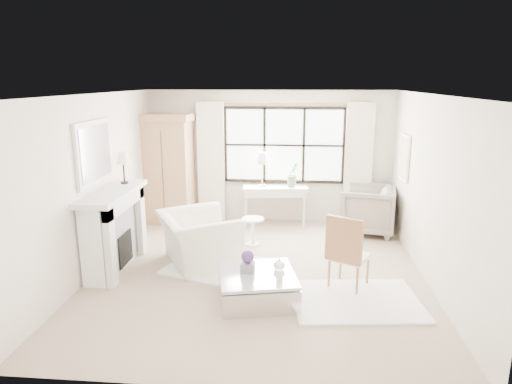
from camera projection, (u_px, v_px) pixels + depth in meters
The scene contains 32 objects.
floor at pixel (258, 272), 7.05m from camera, with size 5.50×5.50×0.00m, color tan.
ceiling at pixel (258, 94), 6.40m from camera, with size 5.50×5.50×0.00m, color white.
wall_back at pixel (269, 157), 9.38m from camera, with size 5.00×5.00×0.00m, color beige.
wall_front at pixel (232, 259), 4.07m from camera, with size 5.00×5.00×0.00m, color white.
wall_left at pixel (95, 184), 6.94m from camera, with size 5.50×5.50×0.00m, color silver.
wall_right at pixel (432, 191), 6.51m from camera, with size 5.50×5.50×0.00m, color beige.
window_pane at pixel (284, 145), 9.28m from camera, with size 2.40×0.02×1.50m, color white.
window_frame at pixel (284, 145), 9.27m from camera, with size 2.50×0.04×1.50m, color black, non-canonical shape.
curtain_rod at pixel (285, 102), 9.01m from camera, with size 0.04×0.04×3.30m, color #B98D40.
curtain_left at pixel (211, 162), 9.42m from camera, with size 0.55×0.10×2.47m, color white.
curtain_right at pixel (358, 165), 9.16m from camera, with size 0.55×0.10×2.47m, color silver.
fireplace at pixel (113, 229), 7.09m from camera, with size 0.58×1.66×1.26m.
mirror_frame at pixel (94, 153), 6.82m from camera, with size 0.05×1.15×0.95m, color white.
mirror_glass at pixel (96, 153), 6.82m from camera, with size 0.02×1.00×0.80m, color #B5B9C0.
art_frame at pixel (404, 158), 8.11m from camera, with size 0.04×0.62×0.82m, color white.
art_canvas at pixel (403, 158), 8.11m from camera, with size 0.01×0.52×0.72m, color beige.
mantel_lamp at pixel (123, 159), 7.31m from camera, with size 0.22×0.22×0.51m.
armoire at pixel (167, 168), 9.31m from camera, with size 1.17×0.78×2.24m.
console_table at pixel (275, 205), 9.31m from camera, with size 1.34×0.59×0.80m.
console_lamp at pixel (262, 159), 9.09m from camera, with size 0.28×0.28×0.69m.
orchid_plant at pixel (293, 174), 9.13m from camera, with size 0.28×0.23×0.51m, color #556D48.
side_table at pixel (253, 228), 8.14m from camera, with size 0.40×0.40×0.51m.
rug_left at pixel (226, 268), 7.17m from camera, with size 1.76×1.25×0.03m, color white.
rug_right at pixel (356, 300), 6.13m from camera, with size 1.68×1.26×0.03m, color white.
club_armchair at pixel (199, 239), 7.32m from camera, with size 1.27×1.11×0.82m, color white.
wingback_chair at pixel (367, 209), 8.81m from camera, with size 0.98×1.01×0.92m, color gray.
french_chair at pixel (348, 267), 6.48m from camera, with size 0.65×0.66×1.08m.
coffee_table at pixel (257, 287), 6.15m from camera, with size 1.19×1.19×0.38m.
planter_box at pixel (248, 267), 6.14m from camera, with size 0.18×0.18×0.13m, color slate.
planter_flowers at pixel (248, 256), 6.11m from camera, with size 0.17×0.17×0.17m, color #522D71.
pillar_candle at pixel (279, 274), 5.93m from camera, with size 0.09×0.09×0.12m, color white.
coffee_vase at pixel (279, 264), 6.21m from camera, with size 0.16×0.16×0.17m, color white.
Camera 1 is at (0.55, -6.52, 2.91)m, focal length 32.00 mm.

